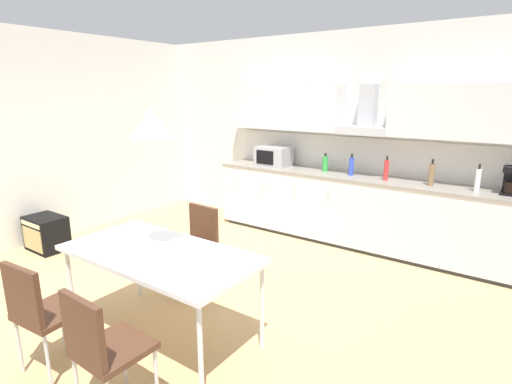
{
  "coord_description": "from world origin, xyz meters",
  "views": [
    {
      "loc": [
        2.52,
        -2.63,
        1.98
      ],
      "look_at": [
        0.27,
        0.56,
        1.0
      ],
      "focal_mm": 28.0,
      "sensor_mm": 36.0,
      "label": 1
    }
  ],
  "objects_px": {
    "bottle_blue": "(351,166)",
    "chair_near_right": "(101,343)",
    "coffee_maker": "(512,180)",
    "guitar_amp": "(46,233)",
    "bottle_green": "(325,163)",
    "bottle_brown": "(431,174)",
    "bottle_white": "(478,180)",
    "bottle_red": "(386,170)",
    "chair_near_left": "(39,307)",
    "dining_table": "(160,257)",
    "pendant_lamp": "(151,124)",
    "chair_far_left": "(197,240)",
    "microwave": "(274,156)"
  },
  "relations": [
    {
      "from": "bottle_red",
      "to": "chair_far_left",
      "type": "distance_m",
      "value": 2.47
    },
    {
      "from": "bottle_green",
      "to": "bottle_brown",
      "type": "bearing_deg",
      "value": -3.37
    },
    {
      "from": "coffee_maker",
      "to": "bottle_blue",
      "type": "distance_m",
      "value": 1.76
    },
    {
      "from": "coffee_maker",
      "to": "chair_near_right",
      "type": "relative_size",
      "value": 0.34
    },
    {
      "from": "chair_far_left",
      "to": "bottle_blue",
      "type": "bearing_deg",
      "value": 70.85
    },
    {
      "from": "bottle_blue",
      "to": "bottle_red",
      "type": "distance_m",
      "value": 0.46
    },
    {
      "from": "bottle_brown",
      "to": "pendant_lamp",
      "type": "height_order",
      "value": "pendant_lamp"
    },
    {
      "from": "dining_table",
      "to": "bottle_blue",
      "type": "bearing_deg",
      "value": 82.52
    },
    {
      "from": "chair_near_right",
      "to": "pendant_lamp",
      "type": "bearing_deg",
      "value": 114.47
    },
    {
      "from": "bottle_green",
      "to": "bottle_white",
      "type": "distance_m",
      "value": 1.85
    },
    {
      "from": "bottle_blue",
      "to": "bottle_red",
      "type": "relative_size",
      "value": 0.94
    },
    {
      "from": "bottle_blue",
      "to": "chair_near_right",
      "type": "xyz_separation_m",
      "value": [
        -0.02,
        -3.71,
        -0.52
      ]
    },
    {
      "from": "microwave",
      "to": "guitar_amp",
      "type": "relative_size",
      "value": 0.92
    },
    {
      "from": "bottle_brown",
      "to": "chair_near_left",
      "type": "height_order",
      "value": "bottle_brown"
    },
    {
      "from": "coffee_maker",
      "to": "chair_near_right",
      "type": "distance_m",
      "value": 4.18
    },
    {
      "from": "bottle_red",
      "to": "chair_near_right",
      "type": "xyz_separation_m",
      "value": [
        -0.49,
        -3.67,
        -0.52
      ]
    },
    {
      "from": "bottle_red",
      "to": "pendant_lamp",
      "type": "xyz_separation_m",
      "value": [
        -0.85,
        -2.88,
        0.7
      ]
    },
    {
      "from": "chair_near_right",
      "to": "pendant_lamp",
      "type": "distance_m",
      "value": 1.5
    },
    {
      "from": "chair_far_left",
      "to": "dining_table",
      "type": "bearing_deg",
      "value": -65.71
    },
    {
      "from": "bottle_brown",
      "to": "chair_near_right",
      "type": "bearing_deg",
      "value": -105.29
    },
    {
      "from": "bottle_red",
      "to": "guitar_amp",
      "type": "height_order",
      "value": "bottle_red"
    },
    {
      "from": "microwave",
      "to": "coffee_maker",
      "type": "distance_m",
      "value": 2.96
    },
    {
      "from": "microwave",
      "to": "bottle_blue",
      "type": "relative_size",
      "value": 1.7
    },
    {
      "from": "bottle_green",
      "to": "dining_table",
      "type": "relative_size",
      "value": 0.16
    },
    {
      "from": "bottle_brown",
      "to": "bottle_white",
      "type": "distance_m",
      "value": 0.48
    },
    {
      "from": "bottle_blue",
      "to": "chair_near_right",
      "type": "bearing_deg",
      "value": -90.37
    },
    {
      "from": "bottle_white",
      "to": "guitar_amp",
      "type": "distance_m",
      "value": 5.2
    },
    {
      "from": "bottle_green",
      "to": "dining_table",
      "type": "distance_m",
      "value": 2.98
    },
    {
      "from": "bottle_green",
      "to": "bottle_white",
      "type": "bearing_deg",
      "value": -2.86
    },
    {
      "from": "bottle_red",
      "to": "guitar_amp",
      "type": "xyz_separation_m",
      "value": [
        -3.53,
        -2.44,
        -0.84
      ]
    },
    {
      "from": "bottle_blue",
      "to": "pendant_lamp",
      "type": "relative_size",
      "value": 0.88
    },
    {
      "from": "bottle_white",
      "to": "pendant_lamp",
      "type": "xyz_separation_m",
      "value": [
        -1.84,
        -2.87,
        0.7
      ]
    },
    {
      "from": "chair_far_left",
      "to": "guitar_amp",
      "type": "xyz_separation_m",
      "value": [
        -2.33,
        -0.35,
        -0.31
      ]
    },
    {
      "from": "coffee_maker",
      "to": "bottle_white",
      "type": "bearing_deg",
      "value": -166.99
    },
    {
      "from": "bottle_green",
      "to": "chair_near_left",
      "type": "xyz_separation_m",
      "value": [
        -0.34,
        -3.76,
        -0.5
      ]
    },
    {
      "from": "bottle_blue",
      "to": "bottle_red",
      "type": "xyz_separation_m",
      "value": [
        0.46,
        -0.04,
        0.01
      ]
    },
    {
      "from": "coffee_maker",
      "to": "chair_far_left",
      "type": "distance_m",
      "value": 3.35
    },
    {
      "from": "microwave",
      "to": "chair_far_left",
      "type": "distance_m",
      "value": 2.24
    },
    {
      "from": "bottle_blue",
      "to": "coffee_maker",
      "type": "bearing_deg",
      "value": 0.91
    },
    {
      "from": "bottle_red",
      "to": "bottle_white",
      "type": "bearing_deg",
      "value": -0.33
    },
    {
      "from": "coffee_maker",
      "to": "guitar_amp",
      "type": "bearing_deg",
      "value": -152.6
    },
    {
      "from": "bottle_green",
      "to": "guitar_amp",
      "type": "height_order",
      "value": "bottle_green"
    },
    {
      "from": "pendant_lamp",
      "to": "dining_table",
      "type": "bearing_deg",
      "value": -90.0
    },
    {
      "from": "dining_table",
      "to": "chair_far_left",
      "type": "height_order",
      "value": "chair_far_left"
    },
    {
      "from": "coffee_maker",
      "to": "guitar_amp",
      "type": "relative_size",
      "value": 0.58
    },
    {
      "from": "bottle_blue",
      "to": "bottle_brown",
      "type": "xyz_separation_m",
      "value": [
        0.98,
        -0.03,
        0.01
      ]
    },
    {
      "from": "bottle_green",
      "to": "dining_table",
      "type": "bearing_deg",
      "value": -89.77
    },
    {
      "from": "chair_near_left",
      "to": "dining_table",
      "type": "bearing_deg",
      "value": 65.83
    },
    {
      "from": "chair_far_left",
      "to": "pendant_lamp",
      "type": "bearing_deg",
      "value": -65.71
    },
    {
      "from": "guitar_amp",
      "to": "pendant_lamp",
      "type": "bearing_deg",
      "value": -9.35
    }
  ]
}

